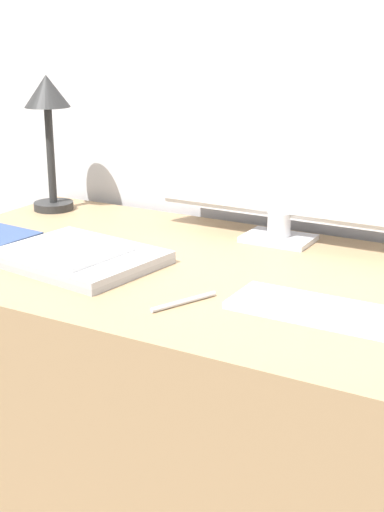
% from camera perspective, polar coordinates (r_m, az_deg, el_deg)
% --- Properties ---
extents(wall_back, '(3.60, 0.05, 2.40)m').
position_cam_1_polar(wall_back, '(1.71, 7.14, 18.16)').
color(wall_back, silver).
rests_on(wall_back, ground_plane).
extents(desk, '(1.28, 0.70, 0.73)m').
position_cam_1_polar(desk, '(1.58, 0.16, -13.52)').
color(desk, '#997A56').
rests_on(desk, ground_plane).
extents(monitor, '(0.62, 0.11, 0.39)m').
position_cam_1_polar(monitor, '(1.56, 7.25, 8.63)').
color(monitor, silver).
rests_on(monitor, desk).
extents(keyboard, '(0.34, 0.12, 0.01)m').
position_cam_1_polar(keyboard, '(1.21, 10.95, -4.41)').
color(keyboard, silver).
rests_on(keyboard, desk).
extents(laptop, '(0.34, 0.28, 0.03)m').
position_cam_1_polar(laptop, '(1.46, -9.02, -0.11)').
color(laptop, '#A3A3A8').
rests_on(laptop, desk).
extents(ereader, '(0.16, 0.20, 0.01)m').
position_cam_1_polar(ereader, '(1.43, -9.06, 0.27)').
color(ereader, white).
rests_on(ereader, laptop).
extents(desk_lamp, '(0.12, 0.12, 0.34)m').
position_cam_1_polar(desk_lamp, '(1.86, -11.44, 11.07)').
color(desk_lamp, '#282828').
rests_on(desk_lamp, desk).
extents(pen, '(0.06, 0.13, 0.01)m').
position_cam_1_polar(pen, '(1.23, -0.65, -3.67)').
color(pen, silver).
rests_on(pen, desk).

